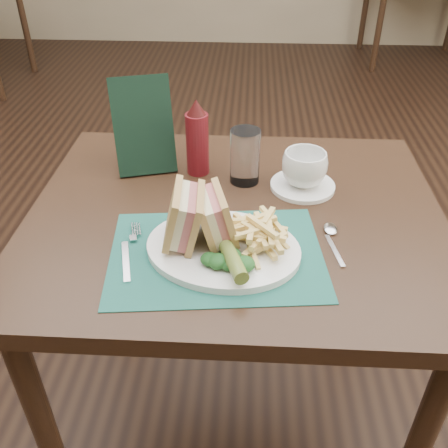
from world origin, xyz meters
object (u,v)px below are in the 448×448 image
at_px(plate, 223,249).
at_px(placemat, 216,254).
at_px(drinking_glass, 245,156).
at_px(ketchup_bottle, 197,137).
at_px(table_bg_right, 420,14).
at_px(sandwich_half_b, 204,218).
at_px(table_main, 234,330).
at_px(coffee_cup, 304,169).
at_px(sandwich_half_a, 173,216).
at_px(saucer, 302,186).
at_px(check_presenter, 143,126).

bearing_deg(plate, placemat, -138.42).
relative_size(drinking_glass, ketchup_bottle, 0.70).
xyz_separation_m(table_bg_right, plate, (-1.42, -3.70, 0.38)).
relative_size(plate, sandwich_half_b, 2.77).
bearing_deg(table_main, placemat, -101.70).
distance_m(table_bg_right, placemat, 3.99).
distance_m(placemat, coffee_cup, 0.32).
relative_size(table_main, sandwich_half_a, 7.80).
distance_m(plate, sandwich_half_b, 0.07).
height_order(plate, sandwich_half_b, sandwich_half_b).
height_order(table_main, plate, plate).
relative_size(table_bg_right, ketchup_bottle, 4.84).
bearing_deg(table_main, sandwich_half_a, -130.75).
distance_m(saucer, coffee_cup, 0.05).
height_order(table_bg_right, check_presenter, check_presenter).
height_order(plate, ketchup_bottle, ketchup_bottle).
distance_m(table_main, saucer, 0.42).
xyz_separation_m(drinking_glass, ketchup_bottle, (-0.11, 0.04, 0.03)).
xyz_separation_m(table_bg_right, saucer, (-1.25, -3.45, 0.38)).
height_order(plate, check_presenter, check_presenter).
relative_size(saucer, coffee_cup, 1.45).
distance_m(coffee_cup, check_presenter, 0.39).
relative_size(table_bg_right, placemat, 2.20).
xyz_separation_m(plate, coffee_cup, (0.17, 0.25, 0.04)).
height_order(saucer, drinking_glass, drinking_glass).
bearing_deg(sandwich_half_a, check_presenter, 106.32).
relative_size(table_bg_right, plate, 3.00).
bearing_deg(check_presenter, table_main, -54.65).
relative_size(sandwich_half_a, drinking_glass, 0.89).
height_order(table_bg_right, plate, plate).
height_order(ketchup_bottle, check_presenter, check_presenter).
xyz_separation_m(ketchup_bottle, check_presenter, (-0.13, 0.01, 0.02)).
bearing_deg(table_main, plate, -97.50).
height_order(drinking_glass, check_presenter, check_presenter).
xyz_separation_m(table_bg_right, ketchup_bottle, (-1.50, -3.39, 0.47)).
bearing_deg(drinking_glass, plate, -97.21).
distance_m(sandwich_half_a, ketchup_bottle, 0.30).
distance_m(table_bg_right, sandwich_half_a, 4.01).
bearing_deg(drinking_glass, table_main, -96.87).
distance_m(placemat, sandwich_half_b, 0.08).
distance_m(drinking_glass, ketchup_bottle, 0.12).
distance_m(sandwich_half_a, saucer, 0.37).
bearing_deg(plate, sandwich_half_b, 169.78).
relative_size(plate, coffee_cup, 2.90).
relative_size(plate, saucer, 2.00).
bearing_deg(table_bg_right, saucer, -109.95).
distance_m(coffee_cup, drinking_glass, 0.14).
relative_size(saucer, drinking_glass, 1.15).
distance_m(table_main, check_presenter, 0.57).
distance_m(ketchup_bottle, check_presenter, 0.13).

